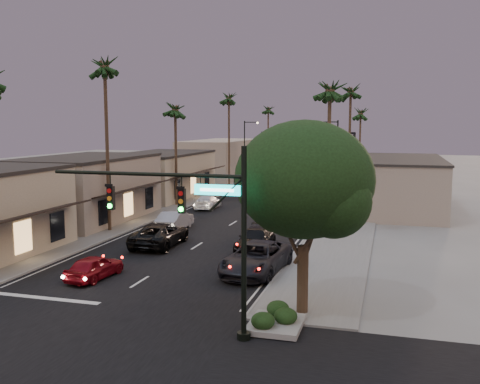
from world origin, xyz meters
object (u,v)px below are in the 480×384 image
Objects in this scene: palm_ld at (229,96)px; oncoming_pickup at (160,234)px; arch at (307,143)px; palm_rb at (351,88)px; oncoming_red at (95,267)px; oncoming_silver at (175,220)px; corner_tree at (306,185)px; palm_ra at (330,85)px; curbside_black at (256,239)px; palm_lb at (104,62)px; streetlight_right at (335,153)px; curbside_near at (256,258)px; palm_rc at (361,111)px; streetlight_left at (246,147)px; palm_far at (268,107)px; palm_lc at (175,106)px; traffic_signal at (198,213)px.

palm_ld is 38.90m from oncoming_pickup.
palm_rb is at bearing -71.70° from arch.
oncoming_silver reaches higher than oncoming_red.
oncoming_pickup is (-12.01, 10.91, -5.15)m from corner_tree.
palm_rb is (8.60, -26.00, 6.88)m from arch.
palm_ra is 12.56m from curbside_black.
oncoming_pickup is (0.17, 8.46, 0.14)m from oncoming_red.
oncoming_red is (5.89, -12.10, -12.71)m from palm_lb.
streetlight_right is 1.42× the size of curbside_near.
corner_tree is at bearing -88.63° from palm_rb.
palm_rc is (0.00, 40.00, -0.97)m from palm_ra.
palm_rb is 2.76× the size of curbside_black.
oncoming_pickup is 6.86m from curbside_black.
streetlight_left is at bearing 87.33° from palm_lb.
palm_ld is 1.00× the size of palm_rb.
palm_lb is 1.25× the size of palm_rc.
palm_lb is 2.95× the size of curbside_black.
palm_ld is 23.02m from palm_far.
curbside_near is (-3.75, 6.08, -5.10)m from corner_tree.
corner_tree reaches higher than curbside_black.
oncoming_silver is (-1.00, 13.96, 0.13)m from oncoming_red.
palm_lb is 1.15× the size of palm_far.
oncoming_pickup is 0.94× the size of curbside_near.
palm_rb is at bearing 80.13° from curbside_black.
palm_rc is 46.21m from curbside_black.
palm_lb reaches higher than palm_lc.
curbside_black is (-5.18, 11.58, -5.23)m from corner_tree.
oncoming_silver is at bearing -80.98° from oncoming_red.
oncoming_red is at bearing -64.03° from palm_lb.
oncoming_red is (5.89, -45.10, -11.74)m from palm_ld.
palm_lb is at bearing 17.90° from oncoming_silver.
palm_ld is 1.08× the size of palm_ra.
palm_ld reaches higher than arch.
traffic_signal is 0.60× the size of palm_rb.
corner_tree is 0.62× the size of palm_ld.
palm_rc is 2.49× the size of oncoming_silver.
palm_ld is (0.00, 19.00, 1.95)m from palm_lc.
oncoming_red is at bearing -128.72° from palm_ra.
arch is at bearing -94.36° from oncoming_pickup.
traffic_signal is at bearing -92.78° from palm_rc.
traffic_signal is 0.70× the size of palm_lc.
oncoming_red is 0.67× the size of oncoming_pickup.
curbside_near is 1.23× the size of curbside_black.
arch is 1.69× the size of streetlight_right.
palm_lc is at bearing -72.37° from oncoming_red.
palm_rb is 37.80m from oncoming_red.
palm_rc is at bearing 84.95° from streetlight_right.
oncoming_pickup is at bearing -92.81° from arch.
curbside_black is at bearing -70.28° from palm_ld.
arch is 1.15× the size of palm_far.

